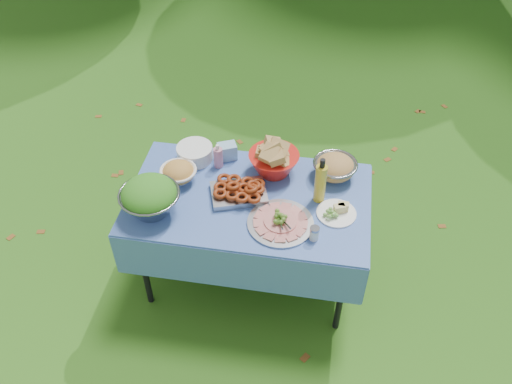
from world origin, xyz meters
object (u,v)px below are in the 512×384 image
salad_bowl (149,197)px  plate_stack (195,153)px  picnic_table (249,239)px  oil_bottle (321,180)px  pasta_bowl_steel (335,167)px  charcuterie_platter (281,218)px  bread_bowl (274,159)px

salad_bowl → plate_stack: size_ratio=1.51×
picnic_table → oil_bottle: bearing=7.2°
pasta_bowl_steel → charcuterie_platter: (-0.28, -0.47, -0.03)m
picnic_table → plate_stack: (-0.41, 0.30, 0.43)m
pasta_bowl_steel → oil_bottle: bearing=-108.9°
bread_bowl → pasta_bowl_steel: 0.39m
salad_bowl → plate_stack: salad_bowl is taller
pasta_bowl_steel → bread_bowl: bearing=-176.6°
salad_bowl → charcuterie_platter: bearing=1.7°
pasta_bowl_steel → oil_bottle: oil_bottle is taller
picnic_table → plate_stack: plate_stack is taller
salad_bowl → oil_bottle: size_ratio=1.12×
bread_bowl → pasta_bowl_steel: bread_bowl is taller
picnic_table → oil_bottle: oil_bottle is taller
charcuterie_platter → oil_bottle: (0.20, 0.24, 0.11)m
picnic_table → oil_bottle: (0.42, 0.05, 0.54)m
picnic_table → bread_bowl: bearing=66.1°
bread_bowl → oil_bottle: size_ratio=1.02×
pasta_bowl_steel → oil_bottle: size_ratio=0.87×
bread_bowl → oil_bottle: 0.37m
oil_bottle → picnic_table: bearing=-172.8°
picnic_table → pasta_bowl_steel: 0.73m
bread_bowl → pasta_bowl_steel: (0.38, 0.02, -0.03)m
picnic_table → bread_bowl: bread_bowl is taller
salad_bowl → charcuterie_platter: size_ratio=0.91×
salad_bowl → oil_bottle: (0.96, 0.26, 0.04)m
salad_bowl → plate_stack: 0.53m
bread_bowl → charcuterie_platter: bearing=-77.0°
picnic_table → bread_bowl: size_ratio=4.57×
oil_bottle → plate_stack: bearing=163.2°
charcuterie_platter → oil_bottle: size_ratio=1.23×
salad_bowl → bread_bowl: size_ratio=1.10×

